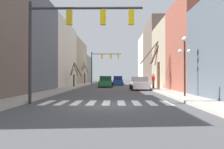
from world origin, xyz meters
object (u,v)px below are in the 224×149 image
at_px(car_parked_right_far, 139,84).
at_px(street_tree_right_near, 84,75).
at_px(car_parked_right_near, 106,82).
at_px(street_tree_left_far, 156,66).
at_px(pedestrian_on_right_sidewalk, 153,79).
at_px(street_lamp_right_corner, 185,54).
at_px(street_tree_left_mid, 75,75).
at_px(car_driving_away_lane, 118,81).
at_px(traffic_signal_near, 73,28).
at_px(traffic_signal_far, 102,60).

distance_m(car_parked_right_far, street_tree_right_near, 22.27).
bearing_deg(car_parked_right_near, street_tree_left_far, 34.95).
xyz_separation_m(pedestrian_on_right_sidewalk, street_tree_right_near, (-11.48, 18.94, 0.77)).
distance_m(street_lamp_right_corner, pedestrian_on_right_sidewalk, 11.56).
xyz_separation_m(street_tree_left_mid, street_tree_right_near, (-0.66, 14.61, 0.21)).
bearing_deg(street_lamp_right_corner, car_driving_away_lane, 100.86).
height_order(car_driving_away_lane, street_tree_right_near, street_tree_right_near).
bearing_deg(car_driving_away_lane, traffic_signal_near, 174.12).
height_order(traffic_signal_far, pedestrian_on_right_sidewalk, traffic_signal_far).
bearing_deg(street_tree_left_far, car_parked_right_far, 131.22).
bearing_deg(street_tree_left_far, car_parked_right_near, 124.95).
relative_size(street_lamp_right_corner, car_parked_right_near, 0.95).
distance_m(traffic_signal_near, street_tree_right_near, 34.37).
xyz_separation_m(car_driving_away_lane, car_parked_right_near, (-1.93, -7.58, -0.01)).
relative_size(car_parked_right_near, street_tree_left_far, 0.85).
xyz_separation_m(street_lamp_right_corner, pedestrian_on_right_sidewalk, (-0.36, 11.38, -2.05)).
xyz_separation_m(traffic_signal_far, car_driving_away_lane, (3.18, -4.08, -4.15)).
height_order(traffic_signal_near, street_tree_left_far, traffic_signal_near).
bearing_deg(traffic_signal_far, street_tree_left_mid, -104.15).
bearing_deg(traffic_signal_near, street_tree_left_far, 59.56).
bearing_deg(traffic_signal_near, pedestrian_on_right_sidewalk, 64.25).
xyz_separation_m(traffic_signal_near, car_parked_right_near, (0.99, 20.75, -3.63)).
bearing_deg(car_parked_right_near, traffic_signal_far, -173.86).
xyz_separation_m(traffic_signal_near, street_tree_left_mid, (-3.54, 19.42, -2.63)).
bearing_deg(traffic_signal_far, pedestrian_on_right_sidewalk, -66.46).
xyz_separation_m(traffic_signal_far, pedestrian_on_right_sidewalk, (7.54, -17.32, -3.71)).
bearing_deg(street_tree_left_mid, street_tree_right_near, 92.59).
relative_size(street_lamp_right_corner, street_tree_left_far, 0.81).
relative_size(street_lamp_right_corner, pedestrian_on_right_sidewalk, 2.42).
bearing_deg(car_parked_right_near, street_lamp_right_corner, 21.32).
bearing_deg(street_tree_left_mid, street_lamp_right_corner, -54.56).
height_order(traffic_signal_far, street_tree_left_far, traffic_signal_far).
distance_m(traffic_signal_near, street_tree_left_far, 14.06).
relative_size(car_driving_away_lane, pedestrian_on_right_sidewalk, 2.26).
bearing_deg(pedestrian_on_right_sidewalk, street_tree_left_mid, -76.67).
relative_size(traffic_signal_near, traffic_signal_far, 0.99).
xyz_separation_m(traffic_signal_far, street_tree_right_near, (-3.94, 1.62, -2.94)).
xyz_separation_m(car_parked_right_far, pedestrian_on_right_sidewalk, (1.89, 1.13, 0.49)).
xyz_separation_m(traffic_signal_near, street_tree_left_far, (7.08, 12.04, -1.65)).
bearing_deg(traffic_signal_near, street_tree_left_mid, 100.32).
relative_size(street_tree_left_far, street_tree_right_near, 1.17).
height_order(traffic_signal_near, car_driving_away_lane, traffic_signal_near).
xyz_separation_m(traffic_signal_near, car_driving_away_lane, (2.92, 28.33, -3.62)).
xyz_separation_m(street_lamp_right_corner, street_tree_left_far, (-0.56, 8.32, -0.50)).
relative_size(street_tree_left_mid, street_tree_right_near, 0.77).
xyz_separation_m(car_parked_right_far, car_parked_right_near, (-4.39, 6.78, 0.04)).
xyz_separation_m(car_parked_right_near, street_tree_left_mid, (-4.53, -1.32, 1.01)).
xyz_separation_m(car_parked_right_near, pedestrian_on_right_sidewalk, (6.29, -5.65, 0.45)).
height_order(traffic_signal_far, street_tree_left_mid, traffic_signal_far).
xyz_separation_m(car_driving_away_lane, pedestrian_on_right_sidewalk, (4.36, -13.23, 0.44)).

